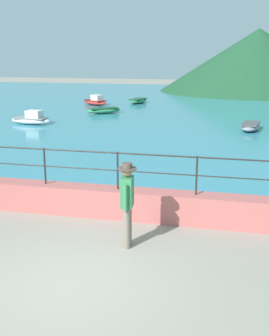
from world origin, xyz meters
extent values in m
plane|color=gray|center=(0.00, 0.00, 0.00)|extent=(120.00, 120.00, 0.00)
cube|color=#BC605B|center=(0.00, 3.20, 0.35)|extent=(20.00, 0.56, 0.70)
cylinder|color=#282623|center=(-1.84, 3.20, 1.15)|extent=(0.04, 0.04, 0.90)
cylinder|color=#282623|center=(0.00, 3.20, 1.15)|extent=(0.04, 0.04, 0.90)
cylinder|color=#282623|center=(1.84, 3.20, 1.15)|extent=(0.04, 0.04, 0.90)
cylinder|color=#282623|center=(0.00, 3.20, 1.57)|extent=(18.40, 0.04, 0.04)
cylinder|color=#282623|center=(0.00, 3.20, 1.15)|extent=(18.40, 0.03, 0.03)
cube|color=teal|center=(0.00, 25.84, 0.03)|extent=(64.00, 44.32, 0.06)
cone|color=#1E4C2D|center=(4.50, 40.38, 3.13)|extent=(19.83, 19.83, 6.26)
cylinder|color=slate|center=(0.61, 1.75, 0.43)|extent=(0.15, 0.15, 0.86)
cylinder|color=slate|center=(0.63, 1.57, 0.43)|extent=(0.15, 0.15, 0.86)
cube|color=#337F4C|center=(0.62, 1.66, 1.16)|extent=(0.25, 0.38, 0.60)
cylinder|color=#337F4C|center=(0.60, 1.90, 1.12)|extent=(0.09, 0.09, 0.52)
cylinder|color=#337F4C|center=(0.64, 1.42, 1.12)|extent=(0.09, 0.09, 0.52)
sphere|color=#9E7051|center=(0.62, 1.66, 1.59)|extent=(0.22, 0.22, 0.22)
cylinder|color=#4C4238|center=(0.62, 1.66, 1.64)|extent=(0.38, 0.38, 0.02)
cylinder|color=#4C4238|center=(0.62, 1.66, 1.70)|extent=(0.20, 0.20, 0.10)
ellipsoid|color=gray|center=(3.40, 16.11, 0.24)|extent=(1.23, 2.41, 0.36)
cube|color=#4D4D51|center=(3.40, 16.11, 0.39)|extent=(1.03, 1.93, 0.06)
ellipsoid|color=#338C59|center=(-5.71, 20.49, 0.24)|extent=(2.36, 2.14, 0.36)
cube|color=#1C4D31|center=(-5.71, 20.49, 0.39)|extent=(1.91, 1.75, 0.06)
ellipsoid|color=red|center=(-7.72, 24.85, 0.24)|extent=(2.42, 1.99, 0.36)
cube|color=maroon|center=(-7.72, 24.85, 0.39)|extent=(1.96, 1.63, 0.06)
cube|color=silver|center=(-7.51, 24.72, 0.62)|extent=(1.01, 0.96, 0.40)
ellipsoid|color=#338C59|center=(-4.81, 26.73, 0.24)|extent=(1.43, 2.45, 0.36)
cube|color=#1C4D31|center=(-4.81, 26.73, 0.39)|extent=(1.19, 1.97, 0.06)
ellipsoid|color=white|center=(-8.30, 15.34, 0.24)|extent=(2.37, 1.09, 0.36)
cube|color=gray|center=(-8.30, 15.34, 0.39)|extent=(1.90, 0.92, 0.06)
cube|color=silver|center=(-8.05, 15.32, 0.62)|extent=(0.85, 0.69, 0.40)
camera|label=1|loc=(2.60, -6.15, 3.80)|focal=45.95mm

